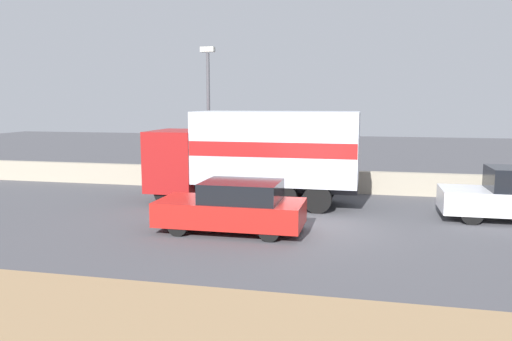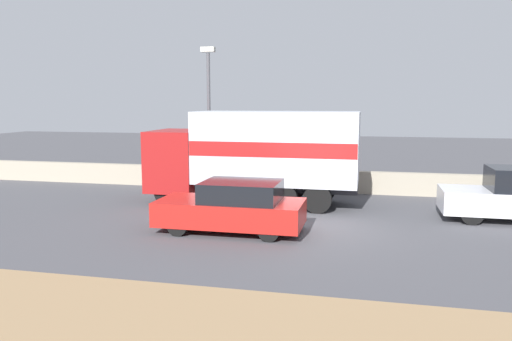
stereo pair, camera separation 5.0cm
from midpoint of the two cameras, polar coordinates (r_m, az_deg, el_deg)
The scene contains 5 objects.
ground_plane at distance 14.96m, azimuth 5.42°, elevation -6.37°, with size 80.00×80.00×0.00m, color #47474C.
stone_wall_backdrop at distance 20.59m, azimuth 7.51°, elevation -1.20°, with size 60.00×0.35×0.90m.
street_lamp at distance 20.54m, azimuth -5.53°, elevation 7.23°, with size 0.56×0.28×5.85m.
box_truck at distance 17.81m, azimuth 0.10°, elevation 2.12°, with size 7.47×2.46×3.33m.
car_hatchback at distance 14.18m, azimuth -2.69°, elevation -4.17°, with size 4.13×1.83×1.46m.
Camera 1 is at (1.77, -14.40, 3.67)m, focal length 35.00 mm.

